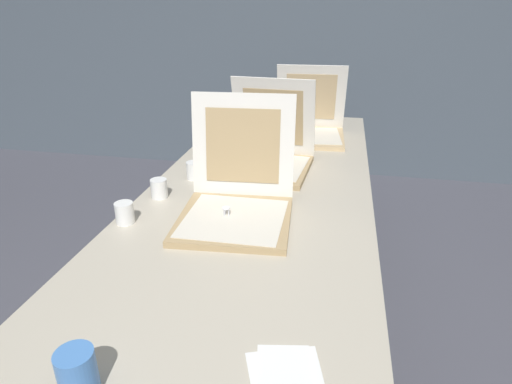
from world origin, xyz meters
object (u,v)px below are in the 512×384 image
object	(u,v)px
pizza_box_middle	(267,156)
pizza_box_back	(309,128)
table	(260,197)
cup_white_mid	(194,170)
cup_white_near_center	(159,188)
napkin_pile	(286,370)
pizza_box_front	(236,202)
cup_printed_front	(78,374)
cup_white_near_left	(125,213)

from	to	relation	value
pizza_box_middle	pizza_box_back	distance (m)	0.52
table	pizza_box_back	world-z (taller)	pizza_box_back
cup_white_mid	cup_white_near_center	bearing A→B (deg)	-108.05
table	cup_white_near_center	distance (m)	0.40
pizza_box_back	napkin_pile	world-z (taller)	pizza_box_back
pizza_box_middle	cup_white_near_center	distance (m)	0.52
table	cup_white_mid	size ratio (longest dim) A/B	33.52
pizza_box_middle	pizza_box_back	xyz separation A→B (m)	(0.14, 0.50, 0.00)
pizza_box_front	pizza_box_middle	bearing A→B (deg)	83.26
table	pizza_box_back	size ratio (longest dim) A/B	6.22
pizza_box_back	cup_white_near_center	bearing A→B (deg)	-121.48
cup_white_near_center	cup_printed_front	world-z (taller)	cup_printed_front
cup_printed_front	cup_white_near_left	bearing A→B (deg)	110.00
cup_white_near_center	pizza_box_back	bearing A→B (deg)	61.21
cup_white_mid	pizza_box_middle	bearing A→B (deg)	33.06
cup_white_near_center	cup_printed_front	size ratio (longest dim) A/B	0.74
cup_printed_front	table	bearing A→B (deg)	81.84
table	cup_white_near_center	bearing A→B (deg)	-154.48
table	napkin_pile	bearing A→B (deg)	-76.04
cup_white_mid	cup_printed_front	world-z (taller)	cup_printed_front
cup_white_mid	cup_printed_front	size ratio (longest dim) A/B	0.74
cup_white_near_left	cup_white_near_center	world-z (taller)	same
table	cup_white_near_left	size ratio (longest dim) A/B	33.52
pizza_box_front	pizza_box_back	bearing A→B (deg)	76.33
cup_white_mid	table	bearing A→B (deg)	-7.30
pizza_box_middle	cup_printed_front	distance (m)	1.26
pizza_box_back	napkin_pile	bearing A→B (deg)	-89.45
table	pizza_box_front	bearing A→B (deg)	-96.59
pizza_box_back	cup_white_near_center	xyz separation A→B (m)	(-0.49, -0.89, -0.02)
pizza_box_middle	cup_white_near_left	world-z (taller)	pizza_box_middle
pizza_box_back	napkin_pile	size ratio (longest dim) A/B	2.24
pizza_box_front	napkin_pile	distance (m)	0.69
pizza_box_middle	cup_white_mid	xyz separation A→B (m)	(-0.28, -0.18, -0.02)
pizza_box_middle	pizza_box_front	bearing A→B (deg)	-88.40
cup_printed_front	napkin_pile	xyz separation A→B (m)	(0.38, 0.13, -0.05)
pizza_box_front	cup_printed_front	distance (m)	0.78
pizza_box_front	cup_white_near_center	bearing A→B (deg)	158.68
pizza_box_front	cup_white_near_left	world-z (taller)	pizza_box_front
pizza_box_front	cup_white_mid	world-z (taller)	pizza_box_front
table	pizza_box_middle	distance (m)	0.24
pizza_box_middle	cup_white_near_center	world-z (taller)	pizza_box_middle
pizza_box_middle	cup_white_near_center	xyz separation A→B (m)	(-0.35, -0.39, -0.02)
table	pizza_box_middle	bearing A→B (deg)	92.48
pizza_box_front	napkin_pile	bearing A→B (deg)	-72.34
table	cup_white_mid	xyz separation A→B (m)	(-0.29, 0.04, 0.08)
napkin_pile	pizza_box_back	bearing A→B (deg)	93.24
table	cup_white_near_center	world-z (taller)	cup_white_near_center
table	cup_white_near_left	bearing A→B (deg)	-135.25
pizza_box_back	napkin_pile	xyz separation A→B (m)	(0.09, -1.63, -0.05)
cup_white_near_center	table	bearing A→B (deg)	25.52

